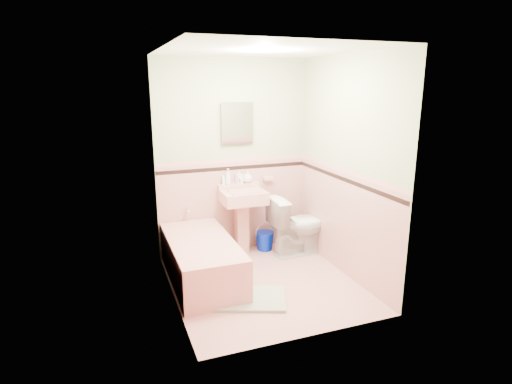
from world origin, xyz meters
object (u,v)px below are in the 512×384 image
object	(u,v)px
soap_bottle_left	(228,176)
toilet	(298,225)
sink	(243,223)
shoe	(236,297)
medicine_cabinet	(237,123)
soap_bottle_right	(247,177)
bucket	(265,241)
soap_bottle_mid	(239,177)
bathtub	(202,261)

from	to	relation	value
soap_bottle_left	toilet	size ratio (longest dim) A/B	0.26
sink	shoe	world-z (taller)	sink
medicine_cabinet	shoe	distance (m)	2.20
soap_bottle_left	soap_bottle_right	size ratio (longest dim) A/B	1.27
toilet	shoe	world-z (taller)	toilet
toilet	soap_bottle_left	bearing A→B (deg)	63.43
sink	bucket	bearing A→B (deg)	10.09
sink	toilet	xyz separation A→B (m)	(0.69, -0.20, -0.04)
medicine_cabinet	toilet	xyz separation A→B (m)	(0.69, -0.41, -1.31)
soap_bottle_left	shoe	bearing A→B (deg)	-103.95
soap_bottle_mid	bucket	xyz separation A→B (m)	(0.31, -0.12, -0.89)
soap_bottle_right	shoe	bearing A→B (deg)	-113.96
bathtub	medicine_cabinet	world-z (taller)	medicine_cabinet
soap_bottle_left	shoe	world-z (taller)	soap_bottle_left
medicine_cabinet	soap_bottle_mid	distance (m)	0.69
sink	soap_bottle_left	distance (m)	0.64
soap_bottle_mid	bucket	world-z (taller)	soap_bottle_mid
medicine_cabinet	bathtub	bearing A→B (deg)	-132.58
bathtub	soap_bottle_mid	distance (m)	1.26
soap_bottle_left	bucket	size ratio (longest dim) A/B	0.82
soap_bottle_left	soap_bottle_mid	bearing A→B (deg)	0.00
soap_bottle_mid	shoe	world-z (taller)	soap_bottle_mid
bathtub	soap_bottle_right	world-z (taller)	soap_bottle_right
soap_bottle_right	toilet	distance (m)	0.92
bathtub	toilet	bearing A→B (deg)	13.53
soap_bottle_left	soap_bottle_mid	world-z (taller)	soap_bottle_left
shoe	soap_bottle_right	bearing A→B (deg)	76.88
medicine_cabinet	soap_bottle_right	distance (m)	0.71
soap_bottle_left	bucket	world-z (taller)	soap_bottle_left
bathtub	medicine_cabinet	distance (m)	1.78
soap_bottle_left	soap_bottle_mid	size ratio (longest dim) A/B	1.15
soap_bottle_mid	sink	bearing A→B (deg)	-93.49
soap_bottle_mid	toilet	size ratio (longest dim) A/B	0.23
soap_bottle_right	bucket	size ratio (longest dim) A/B	0.65
medicine_cabinet	bucket	distance (m)	1.62
toilet	sink	bearing A→B (deg)	71.81
sink	soap_bottle_mid	xyz separation A→B (m)	(0.01, 0.18, 0.58)
sink	shoe	distance (m)	1.32
medicine_cabinet	shoe	bearing A→B (deg)	-109.06
soap_bottle_left	soap_bottle_right	xyz separation A→B (m)	(0.27, 0.00, -0.02)
soap_bottle_left	bathtub	bearing A→B (deg)	-127.16
bathtub	medicine_cabinet	bearing A→B (deg)	47.42
bathtub	medicine_cabinet	size ratio (longest dim) A/B	3.07
soap_bottle_left	shoe	distance (m)	1.70
shoe	toilet	bearing A→B (deg)	50.67
bucket	shoe	world-z (taller)	bucket
toilet	shoe	size ratio (longest dim) A/B	5.30
soap_bottle_mid	bucket	distance (m)	0.95
bathtub	soap_bottle_right	size ratio (longest dim) A/B	9.25
sink	soap_bottle_mid	bearing A→B (deg)	86.51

